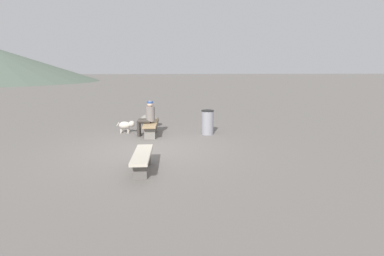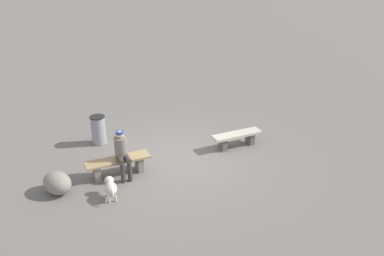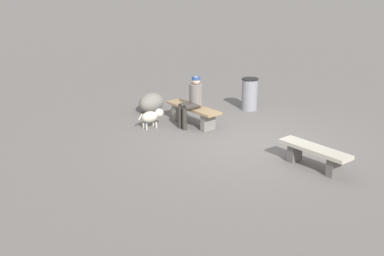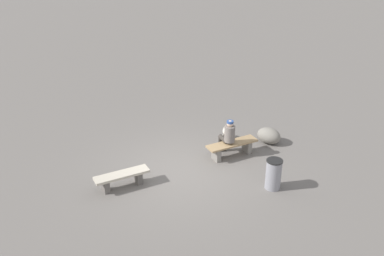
{
  "view_description": "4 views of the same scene",
  "coord_description": "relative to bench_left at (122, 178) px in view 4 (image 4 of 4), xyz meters",
  "views": [
    {
      "loc": [
        -8.22,
        -0.6,
        2.36
      ],
      "look_at": [
        -1.3,
        -1.15,
        0.88
      ],
      "focal_mm": 26.6,
      "sensor_mm": 36.0,
      "label": 1
    },
    {
      "loc": [
        3.86,
        8.79,
        5.38
      ],
      "look_at": [
        -0.61,
        -0.4,
        0.67
      ],
      "focal_mm": 36.64,
      "sensor_mm": 36.0,
      "label": 2
    },
    {
      "loc": [
        -7.04,
        7.54,
        3.77
      ],
      "look_at": [
        -0.4,
        1.92,
        0.86
      ],
      "focal_mm": 45.55,
      "sensor_mm": 36.0,
      "label": 3
    },
    {
      "loc": [
        -4.89,
        -9.56,
        6.62
      ],
      "look_at": [
        1.17,
        1.62,
        0.44
      ],
      "focal_mm": 39.88,
      "sensor_mm": 36.0,
      "label": 4
    }
  ],
  "objects": [
    {
      "name": "bench_left",
      "position": [
        0.0,
        0.0,
        0.0
      ],
      "size": [
        1.52,
        0.41,
        0.43
      ],
      "rotation": [
        0.0,
        0.0,
        -0.02
      ],
      "color": "#605B56",
      "rests_on": "ground"
    },
    {
      "name": "bench_right",
      "position": [
        3.61,
        0.02,
        0.01
      ],
      "size": [
        1.67,
        0.47,
        0.47
      ],
      "rotation": [
        0.0,
        0.0,
        -0.02
      ],
      "color": "gray",
      "rests_on": "ground"
    },
    {
      "name": "trash_bin",
      "position": [
        3.61,
        -2.01,
        0.14
      ],
      "size": [
        0.45,
        0.45,
        0.87
      ],
      "color": "gray",
      "rests_on": "ground"
    },
    {
      "name": "boulder",
      "position": [
        5.15,
        0.17,
        -0.04
      ],
      "size": [
        0.86,
        0.97,
        0.52
      ],
      "primitive_type": "ellipsoid",
      "rotation": [
        0.0,
        0.0,
        1.96
      ],
      "color": "gray",
      "rests_on": "ground"
    },
    {
      "name": "dog",
      "position": [
        4.06,
        0.94,
        -0.01
      ],
      "size": [
        0.32,
        0.69,
        0.45
      ],
      "rotation": [
        0.0,
        0.0,
        4.6
      ],
      "color": "beige",
      "rests_on": "ground"
    },
    {
      "name": "seated_person",
      "position": [
        3.5,
        0.12,
        0.41
      ],
      "size": [
        0.35,
        0.63,
        1.24
      ],
      "rotation": [
        0.0,
        0.0,
        -0.05
      ],
      "color": "slate",
      "rests_on": "ground"
    },
    {
      "name": "ground",
      "position": [
        1.86,
        -0.05,
        -0.33
      ],
      "size": [
        210.0,
        210.0,
        0.06
      ],
      "primitive_type": "cube",
      "color": "slate"
    }
  ]
}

